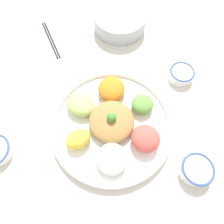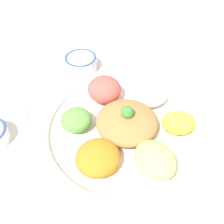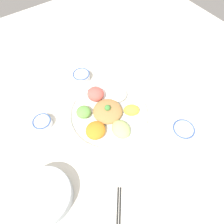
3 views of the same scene
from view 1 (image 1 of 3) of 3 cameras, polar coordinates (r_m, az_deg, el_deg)
ground_plane at (r=0.66m, az=-0.69°, el=-1.10°), size 2.40×2.40×0.00m
salad_platter at (r=0.63m, az=-0.06°, el=-3.30°), size 0.41×0.41×0.09m
sauce_bowl_red at (r=0.77m, az=20.35°, el=10.84°), size 0.09×0.09×0.04m
sauce_bowl_dark at (r=0.64m, az=24.21°, el=-15.71°), size 0.10×0.10×0.05m
side_serving_bowl at (r=0.89m, az=2.41°, el=26.19°), size 0.22×0.22×0.07m
chopsticks_pair_near at (r=0.90m, az=-18.18°, el=20.28°), size 0.19×0.15×0.01m
serving_spoon_extra at (r=0.73m, az=21.63°, el=2.13°), size 0.12×0.06×0.01m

